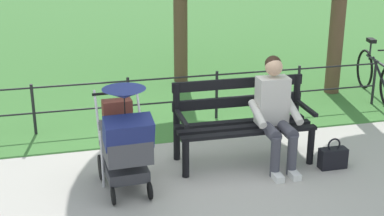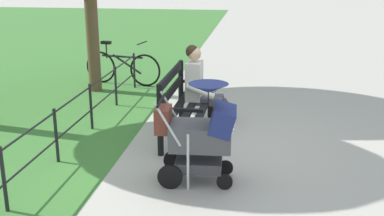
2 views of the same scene
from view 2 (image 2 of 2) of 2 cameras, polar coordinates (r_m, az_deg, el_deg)
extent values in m
plane|color=#ADA89E|center=(6.42, -0.77, -5.00)|extent=(60.00, 60.00, 0.00)
cube|color=black|center=(6.78, -1.62, 0.23)|extent=(1.60, 0.12, 0.04)
cube|color=black|center=(6.75, -0.11, 0.16)|extent=(1.60, 0.12, 0.04)
cube|color=black|center=(6.73, 1.40, 0.09)|extent=(1.60, 0.12, 0.04)
cube|color=black|center=(6.74, -2.47, 2.06)|extent=(1.60, 0.06, 0.12)
cube|color=black|center=(6.68, -2.49, 3.97)|extent=(1.60, 0.06, 0.12)
cylinder|color=black|center=(7.50, 2.29, 0.08)|extent=(0.08, 0.08, 0.45)
cylinder|color=black|center=(7.50, -1.33, 2.07)|extent=(0.08, 0.08, 0.95)
cube|color=black|center=(7.42, 0.79, 3.14)|extent=(0.06, 0.56, 0.04)
cylinder|color=black|center=(6.09, 0.64, -3.96)|extent=(0.08, 0.08, 0.45)
cylinder|color=black|center=(6.09, -3.83, -1.50)|extent=(0.08, 0.08, 0.95)
cube|color=black|center=(5.99, -1.24, -0.23)|extent=(0.06, 0.56, 0.04)
cylinder|color=#42424C|center=(7.12, 2.13, 1.21)|extent=(0.15, 0.40, 0.14)
cylinder|color=#42424C|center=(6.93, 1.94, 0.77)|extent=(0.15, 0.40, 0.14)
cylinder|color=#42424C|center=(7.17, 3.70, -0.67)|extent=(0.11, 0.11, 0.47)
cylinder|color=#42424C|center=(6.98, 3.55, -1.16)|extent=(0.11, 0.11, 0.47)
cube|color=silver|center=(7.22, 4.30, -2.21)|extent=(0.10, 0.22, 0.07)
cube|color=silver|center=(7.03, 4.17, -2.74)|extent=(0.10, 0.22, 0.07)
cube|color=beige|center=(6.98, 0.26, 3.28)|extent=(0.36, 0.22, 0.56)
cylinder|color=beige|center=(7.20, 1.47, 2.88)|extent=(0.10, 0.43, 0.23)
cylinder|color=beige|center=(6.78, 0.99, 1.99)|extent=(0.10, 0.43, 0.23)
sphere|color=tan|center=(6.90, 0.27, 6.51)|extent=(0.20, 0.20, 0.20)
sphere|color=black|center=(6.90, 0.02, 6.76)|extent=(0.19, 0.19, 0.19)
cylinder|color=black|center=(5.73, -2.01, -6.29)|extent=(0.04, 0.28, 0.28)
cylinder|color=black|center=(5.31, -2.64, -8.23)|extent=(0.04, 0.28, 0.28)
cylinder|color=black|center=(5.67, 4.01, -7.12)|extent=(0.04, 0.18, 0.18)
cylinder|color=black|center=(5.32, 3.91, -8.78)|extent=(0.04, 0.18, 0.18)
cube|color=#38383D|center=(5.46, 0.82, -6.58)|extent=(0.45, 0.54, 0.12)
cylinder|color=silver|center=(5.64, -0.01, -4.64)|extent=(0.03, 0.03, 0.65)
cylinder|color=silver|center=(5.21, -0.48, -6.48)|extent=(0.03, 0.03, 0.65)
cube|color=#47474C|center=(5.33, 1.05, -3.33)|extent=(0.49, 0.70, 0.28)
cube|color=navy|center=(5.26, 3.67, -1.36)|extent=(0.49, 0.33, 0.33)
cylinder|color=black|center=(5.26, -3.72, 0.92)|extent=(0.52, 0.06, 0.03)
cylinder|color=silver|center=(5.52, -2.29, -0.45)|extent=(0.04, 0.30, 0.49)
cylinder|color=silver|center=(5.08, -2.96, -1.99)|extent=(0.04, 0.30, 0.49)
cone|color=navy|center=(5.16, 1.97, 2.38)|extent=(0.46, 0.46, 0.10)
cylinder|color=black|center=(5.21, 1.95, 0.46)|extent=(0.01, 0.01, 0.30)
cube|color=brown|center=(5.32, -3.46, -1.36)|extent=(0.33, 0.18, 0.28)
cube|color=black|center=(7.71, 3.71, -0.29)|extent=(0.32, 0.14, 0.24)
torus|color=black|center=(7.66, 3.74, 0.93)|extent=(0.16, 0.02, 0.16)
cylinder|color=black|center=(9.58, -6.90, 4.45)|extent=(0.04, 0.04, 0.70)
cylinder|color=black|center=(8.40, -9.09, 2.60)|extent=(0.04, 0.04, 0.70)
cylinder|color=black|center=(7.25, -11.97, 0.15)|extent=(0.04, 0.04, 0.70)
cylinder|color=black|center=(6.14, -15.91, -3.20)|extent=(0.04, 0.04, 0.70)
cylinder|color=black|center=(5.11, -21.55, -7.94)|extent=(0.04, 0.04, 0.70)
cylinder|color=black|center=(6.61, -13.95, 1.08)|extent=(6.30, 0.02, 0.02)
cylinder|color=black|center=(6.71, -13.74, -1.80)|extent=(6.30, 0.02, 0.02)
cylinder|color=brown|center=(9.33, -11.87, 9.85)|extent=(0.24, 0.24, 2.61)
torus|color=black|center=(9.67, -5.61, 4.50)|extent=(0.15, 0.66, 0.66)
torus|color=black|center=(10.11, -10.83, 4.82)|extent=(0.15, 0.66, 0.66)
cylinder|color=#232328|center=(9.83, -8.34, 6.09)|extent=(0.20, 0.89, 0.04)
cylinder|color=#232328|center=(9.82, -7.77, 5.21)|extent=(0.15, 0.62, 0.38)
cylinder|color=#232328|center=(9.97, -10.18, 6.74)|extent=(0.03, 0.03, 0.30)
cube|color=black|center=(9.95, -10.23, 7.70)|extent=(0.13, 0.21, 0.06)
cylinder|color=black|center=(9.59, -5.98, 7.73)|extent=(0.44, 0.10, 0.02)
camera|label=1|loc=(6.35, 56.52, 12.95)|focal=50.75mm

